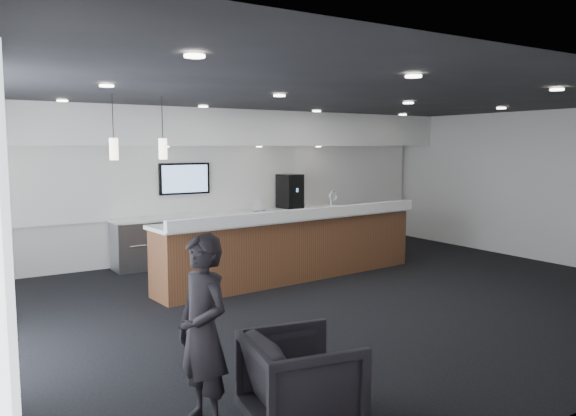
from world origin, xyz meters
TOP-DOWN VIEW (x-y plane):
  - ground at (0.00, 0.00)m, footprint 10.00×10.00m
  - ceiling at (0.00, 0.00)m, footprint 10.00×8.00m
  - back_wall at (0.00, 4.00)m, footprint 10.00×0.02m
  - right_wall at (5.00, 0.00)m, footprint 0.02×8.00m
  - soffit_bulkhead at (0.00, 3.55)m, footprint 10.00×0.90m
  - alcove_panel at (0.00, 3.97)m, footprint 9.80×0.06m
  - back_credenza at (-0.00, 3.64)m, footprint 5.06×0.66m
  - wall_tv at (-1.00, 3.91)m, footprint 1.05×0.08m
  - pendant_left at (-2.40, 0.80)m, footprint 0.12×0.12m
  - pendant_right at (-3.10, 0.80)m, footprint 0.12×0.12m
  - ceiling_can_lights at (0.00, 0.00)m, footprint 7.00×5.00m
  - service_counter at (-0.03, 1.44)m, footprint 5.13×1.23m
  - coffee_machine at (1.32, 3.66)m, footprint 0.47×0.57m
  - info_sign_left at (0.42, 3.50)m, footprint 0.18×0.05m
  - info_sign_right at (0.53, 3.52)m, footprint 0.19×0.04m
  - armchair at (-2.81, -2.94)m, footprint 1.00×0.98m
  - lounge_guest at (-3.46, -2.47)m, footprint 0.47×0.63m
  - cup_0 at (1.67, 3.51)m, footprint 0.10×0.10m
  - cup_1 at (1.53, 3.51)m, footprint 0.14×0.14m
  - cup_2 at (1.39, 3.51)m, footprint 0.12×0.12m
  - cup_3 at (1.25, 3.51)m, footprint 0.13×0.13m

SIDE VIEW (x-z plane):
  - ground at x=0.00m, z-range 0.00..0.00m
  - armchair at x=-2.81m, z-range 0.00..0.79m
  - back_credenza at x=0.00m, z-range 0.00..0.95m
  - service_counter at x=-0.03m, z-range -0.17..1.32m
  - lounge_guest at x=-3.46m, z-range 0.00..1.59m
  - cup_0 at x=1.67m, z-range 0.95..1.04m
  - cup_1 at x=1.53m, z-range 0.95..1.04m
  - cup_2 at x=1.39m, z-range 0.95..1.04m
  - cup_3 at x=1.25m, z-range 0.95..1.04m
  - info_sign_right at x=0.53m, z-range 0.95..1.20m
  - info_sign_left at x=0.42m, z-range 0.95..1.20m
  - coffee_machine at x=1.32m, z-range 0.95..1.68m
  - back_wall at x=0.00m, z-range 0.00..3.00m
  - right_wall at x=5.00m, z-range 0.00..3.00m
  - alcove_panel at x=0.00m, z-range 0.90..2.30m
  - wall_tv at x=-1.00m, z-range 1.34..1.96m
  - pendant_left at x=-2.40m, z-range 2.10..2.40m
  - pendant_right at x=-3.10m, z-range 2.10..2.40m
  - soffit_bulkhead at x=0.00m, z-range 2.30..3.00m
  - ceiling_can_lights at x=0.00m, z-range 2.96..2.98m
  - ceiling at x=0.00m, z-range 2.99..3.01m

